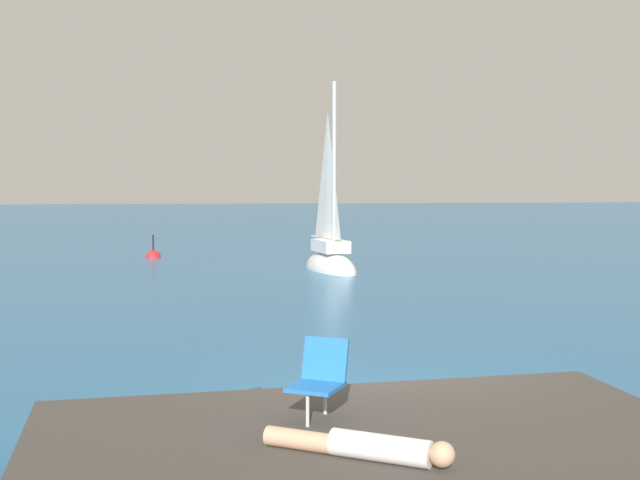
{
  "coord_description": "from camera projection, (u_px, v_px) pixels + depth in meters",
  "views": [
    {
      "loc": [
        -1.86,
        -10.96,
        3.11
      ],
      "look_at": [
        0.49,
        12.55,
        1.27
      ],
      "focal_mm": 46.98,
      "sensor_mm": 36.0,
      "label": 1
    }
  ],
  "objects": [
    {
      "name": "beach_chair",
      "position": [
        320.0,
        375.0,
        8.5
      ],
      "size": [
        0.7,
        0.75,
        0.8
      ],
      "rotation": [
        0.0,
        0.0,
        4.23
      ],
      "color": "blue",
      "rests_on": "shore_ledge"
    },
    {
      "name": "ground_plane",
      "position": [
        376.0,
        405.0,
        11.3
      ],
      "size": [
        160.0,
        160.0,
        0.0
      ],
      "primitive_type": "plane",
      "color": "#236093"
    },
    {
      "name": "boulder_seaward",
      "position": [
        510.0,
        426.0,
        10.36
      ],
      "size": [
        1.22,
        1.06,
        0.66
      ],
      "primitive_type": "cube",
      "rotation": [
        0.06,
        -0.05,
        2.91
      ],
      "color": "#443E30",
      "rests_on": "ground"
    },
    {
      "name": "person_sunbather",
      "position": [
        366.0,
        447.0,
        7.28
      ],
      "size": [
        1.58,
        1.01,
        0.25
      ],
      "rotation": [
        0.0,
        0.0,
        2.62
      ],
      "color": "white",
      "rests_on": "shore_ledge"
    },
    {
      "name": "boulder_inland",
      "position": [
        226.0,
        434.0,
        10.06
      ],
      "size": [
        1.54,
        1.28,
        0.88
      ],
      "primitive_type": "cube",
      "rotation": [
        -0.04,
        -0.12,
        0.25
      ],
      "color": "#473836",
      "rests_on": "ground"
    },
    {
      "name": "marker_buoy",
      "position": [
        153.0,
        257.0,
        31.56
      ],
      "size": [
        0.56,
        0.56,
        1.13
      ],
      "color": "red",
      "rests_on": "ground"
    },
    {
      "name": "sailboat_near",
      "position": [
        330.0,
        259.0,
        27.3
      ],
      "size": [
        2.0,
        3.69,
        6.67
      ],
      "rotation": [
        0.0,
        0.0,
        4.95
      ],
      "color": "white",
      "rests_on": "ground"
    }
  ]
}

